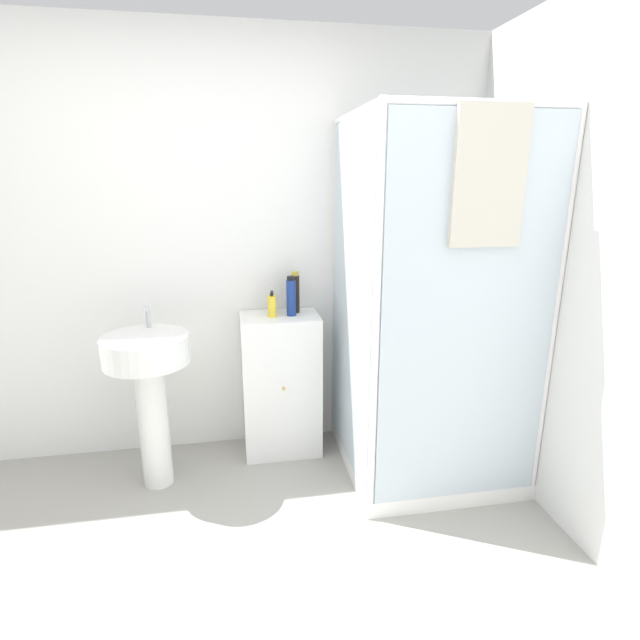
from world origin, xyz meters
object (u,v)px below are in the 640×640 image
Objects in this scene: shampoo_bottle_tall_black at (295,293)px; shampoo_bottle_blue at (291,297)px; soap_dispenser at (272,306)px; lotion_bottle_white at (272,302)px; sink at (149,379)px.

shampoo_bottle_tall_black reaches higher than shampoo_bottle_blue.
shampoo_bottle_tall_black is at bearing 63.50° from shampoo_bottle_blue.
soap_dispenser is 0.13m from shampoo_bottle_blue.
soap_dispenser is at bearing -174.97° from shampoo_bottle_blue.
shampoo_bottle_blue reaches higher than soap_dispenser.
shampoo_bottle_tall_black is 0.15m from lotion_bottle_white.
sink is at bearing -160.64° from shampoo_bottle_tall_black.
shampoo_bottle_tall_black is at bearing -1.33° from lotion_bottle_white.
soap_dispenser is 0.67× the size of shampoo_bottle_blue.
shampoo_bottle_tall_black reaches higher than sink.
shampoo_bottle_tall_black is (0.84, 0.29, 0.38)m from sink.
soap_dispenser is 0.98× the size of lotion_bottle_white.
soap_dispenser is 0.08m from lotion_bottle_white.
soap_dispenser is at bearing 17.57° from sink.
shampoo_bottle_blue is (-0.03, -0.07, -0.01)m from shampoo_bottle_tall_black.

